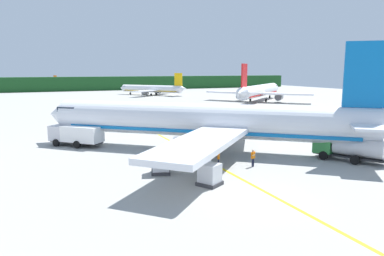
# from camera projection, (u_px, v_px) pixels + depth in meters

# --- Properties ---
(ground) EXTENTS (240.00, 320.00, 0.20)m
(ground) POSITION_uv_depth(u_px,v_px,m) (121.00, 118.00, 68.96)
(ground) COLOR #999993
(distant_treeline) EXTENTS (216.00, 6.00, 6.09)m
(distant_treeline) POSITION_uv_depth(u_px,v_px,m) (74.00, 84.00, 154.95)
(distant_treeline) COLOR #19471E
(distant_treeline) RESTS_ON ground
(airliner_foreground) EXTENTS (34.41, 29.98, 11.90)m
(airliner_foreground) POSITION_uv_depth(u_px,v_px,m) (209.00, 121.00, 39.97)
(airliner_foreground) COLOR silver
(airliner_foreground) RESTS_ON ground
(airliner_mid_apron) EXTENTS (30.30, 27.18, 10.66)m
(airliner_mid_apron) POSITION_uv_depth(u_px,v_px,m) (259.00, 91.00, 102.86)
(airliner_mid_apron) COLOR white
(airliner_mid_apron) RESTS_ON ground
(airliner_far_taxiway) EXTENTS (20.63, 22.64, 8.02)m
(airliner_far_taxiway) POSITION_uv_depth(u_px,v_px,m) (152.00, 89.00, 128.56)
(airliner_far_taxiway) COLOR white
(airliner_far_taxiway) RESTS_ON ground
(airliner_distant) EXTENTS (17.55, 20.69, 6.54)m
(airliner_distant) POSITION_uv_depth(u_px,v_px,m) (45.00, 85.00, 174.70)
(airliner_distant) COLOR white
(airliner_distant) RESTS_ON ground
(service_truck_baggage) EXTENTS (4.88, 6.78, 2.40)m
(service_truck_baggage) POSITION_uv_depth(u_px,v_px,m) (347.00, 147.00, 35.86)
(service_truck_baggage) COLOR #338C3F
(service_truck_baggage) RESTS_ON ground
(service_truck_catering) EXTENTS (6.31, 6.11, 2.48)m
(service_truck_catering) POSITION_uv_depth(u_px,v_px,m) (76.00, 134.00, 42.83)
(service_truck_catering) COLOR silver
(service_truck_catering) RESTS_ON ground
(cargo_container_near) EXTENTS (2.07, 2.07, 2.12)m
(cargo_container_near) POSITION_uv_depth(u_px,v_px,m) (161.00, 162.00, 31.49)
(cargo_container_near) COLOR #333338
(cargo_container_near) RESTS_ON ground
(cargo_container_mid) EXTENTS (2.29, 2.29, 1.88)m
(cargo_container_mid) POSITION_uv_depth(u_px,v_px,m) (209.00, 174.00, 28.30)
(cargo_container_mid) COLOR #333338
(cargo_container_mid) RESTS_ON ground
(crew_marshaller) EXTENTS (0.58, 0.40, 1.66)m
(crew_marshaller) POSITION_uv_depth(u_px,v_px,m) (253.00, 157.00, 33.67)
(crew_marshaller) COLOR #191E33
(crew_marshaller) RESTS_ON ground
(crew_loader_left) EXTENTS (0.43, 0.56, 1.61)m
(crew_loader_left) POSITION_uv_depth(u_px,v_px,m) (219.00, 157.00, 33.60)
(crew_loader_left) COLOR #191E33
(crew_loader_left) RESTS_ON ground
(apron_guide_line) EXTENTS (0.30, 60.00, 0.01)m
(apron_guide_line) POSITION_uv_depth(u_px,v_px,m) (210.00, 162.00, 35.47)
(apron_guide_line) COLOR yellow
(apron_guide_line) RESTS_ON ground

